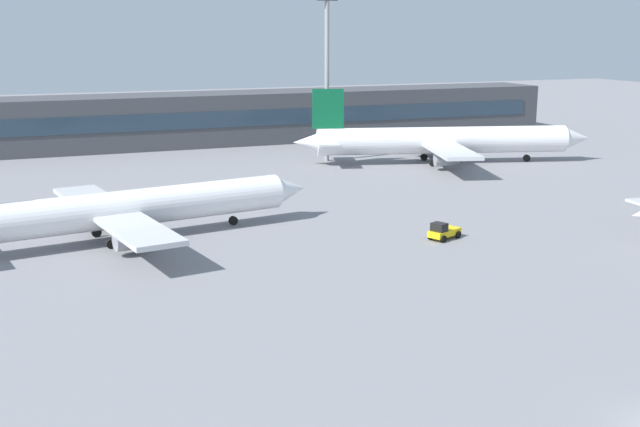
{
  "coord_description": "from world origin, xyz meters",
  "views": [
    {
      "loc": [
        -30.15,
        -27.65,
        20.0
      ],
      "look_at": [
        -3.41,
        40.0,
        3.0
      ],
      "focal_mm": 44.32,
      "sensor_mm": 36.0,
      "label": 1
    }
  ],
  "objects_px": {
    "airplane_far": "(444,140)",
    "baggage_tug_yellow": "(443,231)",
    "airplane_mid": "(124,209)",
    "floodlight_tower_west": "(327,65)"
  },
  "relations": [
    {
      "from": "airplane_far",
      "to": "baggage_tug_yellow",
      "type": "relative_size",
      "value": 11.65
    },
    {
      "from": "airplane_mid",
      "to": "airplane_far",
      "type": "bearing_deg",
      "value": 28.5
    },
    {
      "from": "airplane_mid",
      "to": "airplane_far",
      "type": "xyz_separation_m",
      "value": [
        52.01,
        28.23,
        0.43
      ]
    },
    {
      "from": "airplane_mid",
      "to": "baggage_tug_yellow",
      "type": "distance_m",
      "value": 31.07
    },
    {
      "from": "airplane_far",
      "to": "floodlight_tower_west",
      "type": "xyz_separation_m",
      "value": [
        -15.93,
        8.54,
        11.22
      ]
    },
    {
      "from": "baggage_tug_yellow",
      "to": "floodlight_tower_west",
      "type": "relative_size",
      "value": 0.15
    },
    {
      "from": "airplane_mid",
      "to": "floodlight_tower_west",
      "type": "bearing_deg",
      "value": 45.55
    },
    {
      "from": "airplane_far",
      "to": "floodlight_tower_west",
      "type": "height_order",
      "value": "floodlight_tower_west"
    },
    {
      "from": "airplane_mid",
      "to": "floodlight_tower_west",
      "type": "relative_size",
      "value": 1.59
    },
    {
      "from": "floodlight_tower_west",
      "to": "airplane_far",
      "type": "bearing_deg",
      "value": -28.2
    }
  ]
}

